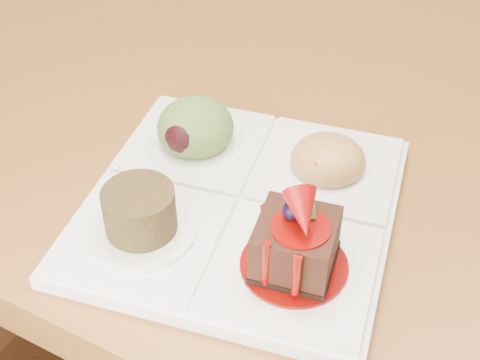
% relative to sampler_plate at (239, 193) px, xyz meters
% --- Properties ---
extents(ground, '(6.00, 6.00, 0.00)m').
position_rel_sampler_plate_xyz_m(ground, '(0.00, 0.75, -0.77)').
color(ground, '#522C17').
extents(sampler_plate, '(0.27, 0.27, 0.09)m').
position_rel_sampler_plate_xyz_m(sampler_plate, '(0.00, 0.00, 0.00)').
color(sampler_plate, white).
rests_on(sampler_plate, dining_table).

